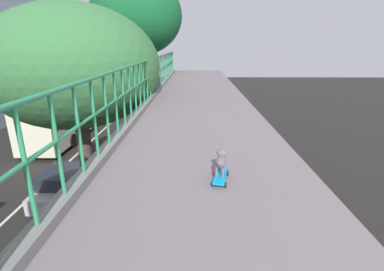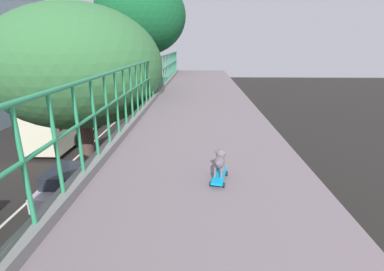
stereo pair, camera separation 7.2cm
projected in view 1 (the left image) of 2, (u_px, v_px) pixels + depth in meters
The scene contains 6 objects.
car_silver_fifth at pixel (65, 184), 12.98m from camera, with size 1.84×3.89×1.46m.
city_bus at pixel (72, 112), 22.11m from camera, with size 2.74×11.81×3.04m.
roadside_tree_mid at pixel (75, 68), 9.34m from camera, with size 5.68×5.68×8.17m.
roadside_tree_far at pixel (137, 17), 17.25m from camera, with size 5.63×5.63×10.90m.
toy_skateboard at pixel (220, 176), 3.70m from camera, with size 0.27×0.55×0.09m.
small_dog at pixel (221, 159), 3.70m from camera, with size 0.20×0.40×0.30m.
Camera 1 is at (1.22, -1.62, 6.87)m, focal length 26.13 mm.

